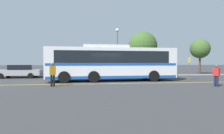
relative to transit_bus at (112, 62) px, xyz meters
name	(u,v)px	position (x,y,z in m)	size (l,w,h in m)	color
ground_plane	(105,81)	(-0.65, -0.32, -1.75)	(220.00, 220.00, 0.00)	#38383A
lane_strip_0	(115,83)	(0.01, -2.20, -1.75)	(0.20, 31.81, 0.01)	gold
curb_strip	(107,75)	(0.01, 5.82, -1.67)	(39.81, 0.36, 0.15)	#99999E
transit_bus	(112,62)	(0.00, 0.00, 0.00)	(12.20, 2.94, 3.34)	silver
parked_car_0	(19,71)	(-9.99, 4.30, -1.01)	(4.92, 1.94, 1.47)	#9E9EA3
parked_car_1	(72,71)	(-4.20, 4.57, -1.05)	(4.46, 2.19, 1.37)	navy
parked_car_2	(117,71)	(1.21, 4.50, -0.99)	(4.35, 1.99, 1.49)	#4C3823
pedestrian_0	(216,74)	(6.98, -4.83, -0.86)	(0.38, 0.47, 1.57)	#191E38
pedestrian_1	(53,73)	(-4.71, -3.40, -0.77)	(0.47, 0.36, 1.72)	black
bus_stop_sign	(189,65)	(7.51, -0.41, -0.28)	(0.07, 0.40, 2.33)	#59595E
street_lamp	(117,43)	(1.49, 6.50, 2.62)	(0.47, 0.47, 6.24)	#59595E
tree_0	(143,46)	(5.85, 9.57, 2.47)	(4.41, 4.41, 6.43)	#513823
tree_1	(200,49)	(14.24, 8.06, 2.04)	(2.87, 2.87, 5.25)	#513823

